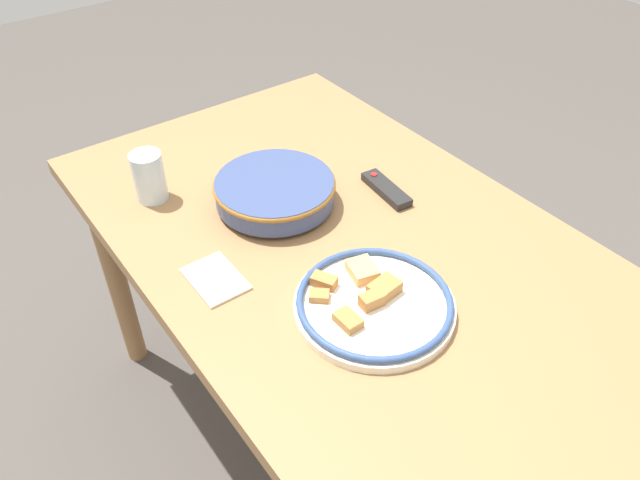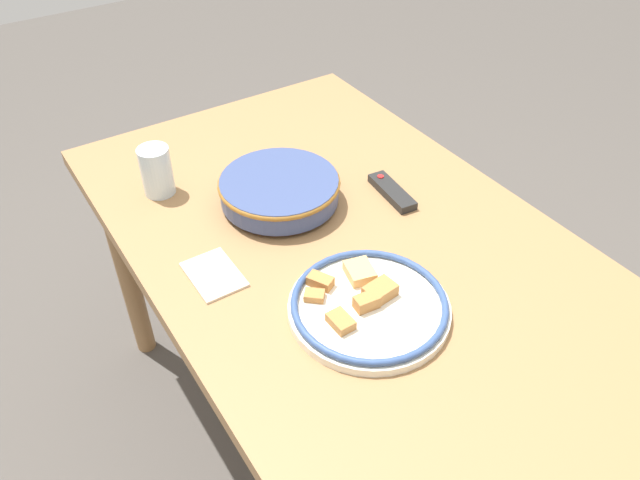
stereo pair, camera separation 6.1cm
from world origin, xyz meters
The scene contains 7 objects.
ground_plane centered at (0.00, 0.00, 0.00)m, with size 8.00×8.00×0.00m, color #4C4742.
dining_table centered at (0.00, 0.00, 0.68)m, with size 1.56×0.87×0.76m.
noodle_bowl centered at (-0.27, -0.06, 0.80)m, with size 0.28×0.28×0.07m.
food_plate centered at (0.13, -0.09, 0.78)m, with size 0.31×0.31×0.05m.
tv_remote centered at (-0.15, 0.18, 0.77)m, with size 0.16×0.06×0.02m.
drinking_glass centered at (-0.46, -0.28, 0.82)m, with size 0.07×0.07×0.12m.
folded_napkin centered at (-0.13, -0.30, 0.76)m, with size 0.14×0.10×0.01m.
Camera 1 is at (0.74, -0.67, 1.64)m, focal length 35.00 mm.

